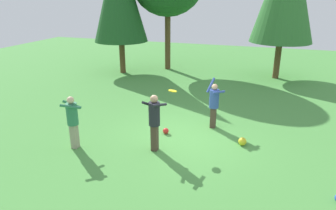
# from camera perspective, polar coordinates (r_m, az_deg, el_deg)

# --- Properties ---
(ground_plane) EXTENTS (40.00, 40.00, 0.00)m
(ground_plane) POSITION_cam_1_polar(r_m,az_deg,el_deg) (10.48, 2.49, -6.06)
(ground_plane) COLOR #4C9342
(person_thrower) EXTENTS (0.66, 0.66, 1.80)m
(person_thrower) POSITION_cam_1_polar(r_m,az_deg,el_deg) (11.04, 8.45, 0.56)
(person_thrower) COLOR #4C382D
(person_thrower) RESTS_ON ground_plane
(person_catcher) EXTENTS (0.67, 0.74, 1.79)m
(person_catcher) POSITION_cam_1_polar(r_m,az_deg,el_deg) (9.28, -2.53, -2.40)
(person_catcher) COLOR #4C382D
(person_catcher) RESTS_ON ground_plane
(person_bystander) EXTENTS (0.73, 0.69, 1.69)m
(person_bystander) POSITION_cam_1_polar(r_m,az_deg,el_deg) (9.89, -17.15, -2.29)
(person_bystander) COLOR gray
(person_bystander) RESTS_ON ground_plane
(frisbee) EXTENTS (0.38, 0.38, 0.07)m
(frisbee) POSITION_cam_1_polar(r_m,az_deg,el_deg) (9.67, 0.85, 2.61)
(frisbee) COLOR yellow
(ball_red) EXTENTS (0.21, 0.21, 0.21)m
(ball_red) POSITION_cam_1_polar(r_m,az_deg,el_deg) (10.73, -0.41, -4.79)
(ball_red) COLOR red
(ball_red) RESTS_ON ground_plane
(ball_yellow) EXTENTS (0.26, 0.26, 0.26)m
(ball_yellow) POSITION_cam_1_polar(r_m,az_deg,el_deg) (10.23, 13.51, -6.53)
(ball_yellow) COLOR yellow
(ball_yellow) RESTS_ON ground_plane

